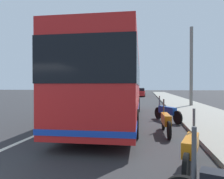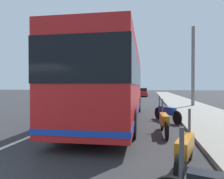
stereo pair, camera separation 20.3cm
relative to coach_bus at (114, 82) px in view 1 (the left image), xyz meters
The scene contains 11 objects.
sidewalk_curb 5.65m from the coach_bus, 75.63° to the right, with size 110.00×3.60×0.14m, color gray.
lane_divider_line 3.28m from the coach_bus, 59.38° to the left, with size 110.00×0.16×0.01m, color silver.
coach_bus is the anchor object (origin of this frame).
motorcycle_by_tree 6.94m from the coach_bus, 156.71° to the right, with size 2.03×0.69×1.24m.
motorcycle_far_end 4.09m from the coach_bus, 140.01° to the right, with size 2.26×0.29×1.26m.
motorcycle_mid_row 3.14m from the coach_bus, 90.53° to the right, with size 2.16×1.18×1.27m.
car_oncoming 15.36m from the coach_bus, 17.45° to the left, with size 4.07×1.92×1.58m.
car_behind_bus 26.62m from the coach_bus, ahead, with size 4.33×1.96×1.49m.
car_ahead_same_lane 38.05m from the coach_bus, ahead, with size 4.68×1.94×1.48m.
car_far_distant 26.25m from the coach_bus, ahead, with size 4.47×1.97×1.55m.
utility_pole 10.00m from the coach_bus, 33.89° to the right, with size 0.28×0.28×6.99m, color slate.
Camera 1 is at (-2.09, -3.99, 1.76)m, focal length 33.14 mm.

